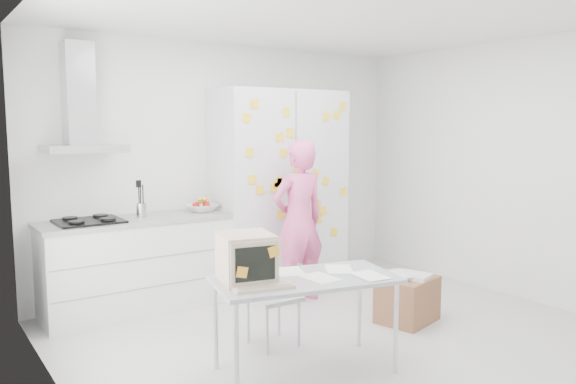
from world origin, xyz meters
TOP-DOWN VIEW (x-y plane):
  - floor at (0.00, 0.00)m, footprint 4.50×4.00m
  - walls at (0.00, 0.72)m, footprint 4.52×4.01m
  - ceiling at (0.00, 0.00)m, footprint 4.50×4.00m
  - counter_run at (-1.20, 1.70)m, footprint 1.84×0.63m
  - range_hood at (-1.65, 1.84)m, footprint 0.70×0.48m
  - tall_cabinet at (0.45, 1.67)m, footprint 1.50×0.68m
  - person at (0.28, 1.05)m, footprint 0.61×0.41m
  - desk at (-0.93, -0.26)m, footprint 1.44×0.94m
  - chair at (-0.60, 0.26)m, footprint 0.39×0.39m
  - cardboard_box at (0.74, -0.04)m, footprint 0.61×0.53m

SIDE VIEW (x-z plane):
  - floor at x=0.00m, z-range -0.02..0.00m
  - cardboard_box at x=0.74m, z-range -0.01..0.45m
  - counter_run at x=-1.20m, z-range -0.17..1.11m
  - chair at x=-0.60m, z-range 0.06..0.89m
  - desk at x=-0.93m, z-range 0.27..1.32m
  - person at x=0.28m, z-range 0.00..1.66m
  - tall_cabinet at x=0.45m, z-range 0.00..2.20m
  - walls at x=0.00m, z-range 0.00..2.70m
  - range_hood at x=-1.65m, z-range 1.45..2.46m
  - ceiling at x=0.00m, z-range 2.69..2.71m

